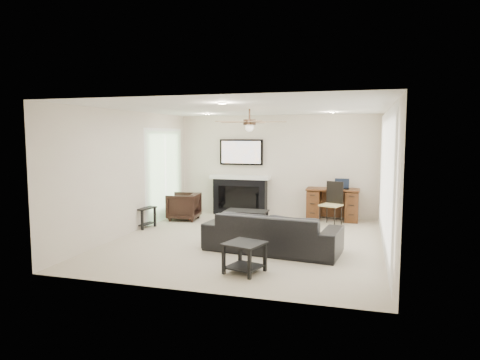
{
  "coord_description": "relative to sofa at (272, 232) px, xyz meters",
  "views": [
    {
      "loc": [
        2.07,
        -7.7,
        2.01
      ],
      "look_at": [
        -0.31,
        0.54,
        1.11
      ],
      "focal_mm": 32.0,
      "sensor_mm": 36.0,
      "label": 1
    }
  ],
  "objects": [
    {
      "name": "sofa",
      "position": [
        0.0,
        0.0,
        0.0
      ],
      "size": [
        2.41,
        1.17,
        0.68
      ],
      "primitive_type": "imported",
      "rotation": [
        0.0,
        0.0,
        3.03
      ],
      "color": "black",
      "rests_on": "ground"
    },
    {
      "name": "fireplace_unit",
      "position": [
        -1.5,
        3.16,
        0.62
      ],
      "size": [
        1.52,
        0.34,
        1.91
      ],
      "primitive_type": "cube",
      "color": "black",
      "rests_on": "ground"
    },
    {
      "name": "armchair",
      "position": [
        -2.6,
        2.15,
        -0.02
      ],
      "size": [
        0.77,
        0.76,
        0.64
      ],
      "primitive_type": "imported",
      "rotation": [
        0.0,
        0.0,
        -1.47
      ],
      "color": "black",
      "rests_on": "ground"
    },
    {
      "name": "end_table_left",
      "position": [
        -3.15,
        1.1,
        -0.11
      ],
      "size": [
        0.59,
        0.59,
        0.45
      ],
      "primitive_type": "cube",
      "rotation": [
        0.0,
        0.0,
        -0.2
      ],
      "color": "black",
      "rests_on": "ground"
    },
    {
      "name": "coffee_table",
      "position": [
        -0.9,
        1.6,
        -0.14
      ],
      "size": [
        0.91,
        0.51,
        0.4
      ],
      "primitive_type": "cube",
      "rotation": [
        0.0,
        0.0,
        -0.02
      ],
      "color": "black",
      "rests_on": "ground"
    },
    {
      "name": "desk",
      "position": [
        0.81,
        3.05,
        0.04
      ],
      "size": [
        1.22,
        0.56,
        0.76
      ],
      "primitive_type": "cube",
      "color": "#391D0E",
      "rests_on": "ground"
    },
    {
      "name": "desk_chair",
      "position": [
        0.81,
        2.5,
        0.15
      ],
      "size": [
        0.55,
        0.56,
        0.97
      ],
      "primitive_type": "cube",
      "rotation": [
        0.0,
        0.0,
        -0.37
      ],
      "color": "black",
      "rests_on": "ground"
    },
    {
      "name": "end_table_near",
      "position": [
        -0.15,
        -1.25,
        -0.11
      ],
      "size": [
        0.65,
        0.65,
        0.45
      ],
      "primitive_type": "cube",
      "rotation": [
        0.0,
        0.0,
        -0.29
      ],
      "color": "black",
      "rests_on": "ground"
    },
    {
      "name": "laptop",
      "position": [
        1.01,
        3.03,
        0.54
      ],
      "size": [
        0.33,
        0.24,
        0.23
      ],
      "primitive_type": "cube",
      "color": "black",
      "rests_on": "desk"
    },
    {
      "name": "room_shell",
      "position": [
        -0.4,
        0.65,
        1.35
      ],
      "size": [
        5.5,
        5.54,
        2.52
      ],
      "color": "#C0B59B",
      "rests_on": "ground"
    }
  ]
}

